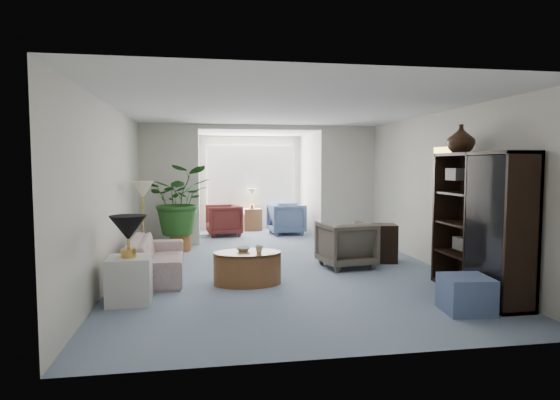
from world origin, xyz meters
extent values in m
plane|color=#869BB1|center=(0.00, 0.00, 0.00)|extent=(6.00, 6.00, 0.00)
plane|color=#869BB1|center=(0.00, 4.10, 0.00)|extent=(2.60, 2.60, 0.00)
cube|color=silver|center=(-1.90, 3.00, 1.25)|extent=(1.20, 0.12, 2.50)
cube|color=silver|center=(1.90, 3.00, 1.25)|extent=(1.20, 0.12, 2.50)
cube|color=silver|center=(0.00, 3.00, 2.45)|extent=(2.60, 0.12, 0.10)
cube|color=white|center=(0.00, 5.18, 1.40)|extent=(2.20, 0.02, 1.50)
cube|color=white|center=(0.00, 5.15, 1.40)|extent=(2.20, 0.02, 1.50)
cube|color=beige|center=(2.46, -0.10, 1.70)|extent=(0.04, 0.50, 0.40)
imported|color=beige|center=(-1.92, 0.34, 0.28)|extent=(0.82, 1.97, 0.57)
cube|color=silver|center=(-2.12, -1.01, 0.28)|extent=(0.53, 0.53, 0.56)
cone|color=black|center=(-2.12, -1.01, 0.91)|extent=(0.44, 0.44, 0.30)
cone|color=#F5EDC2|center=(-2.21, 1.26, 1.25)|extent=(0.36, 0.36, 0.28)
cylinder|color=brown|center=(-0.62, -0.35, 0.23)|extent=(1.09, 1.09, 0.45)
imported|color=silver|center=(-0.67, -0.25, 0.48)|extent=(0.24, 0.24, 0.05)
imported|color=beige|center=(-0.47, -0.45, 0.50)|extent=(0.13, 0.13, 0.10)
imported|color=#625A4D|center=(1.07, 0.47, 0.37)|extent=(0.91, 0.93, 0.74)
cube|color=black|center=(1.77, 0.77, 0.32)|extent=(0.62, 0.53, 0.65)
cube|color=black|center=(2.23, -1.41, 0.91)|extent=(0.44, 1.64, 1.83)
imported|color=#311C10|center=(2.23, -0.91, 2.02)|extent=(0.37, 0.37, 0.38)
cube|color=slate|center=(1.70, -2.01, 0.20)|extent=(0.57, 0.57, 0.41)
cylinder|color=#9E5B2E|center=(-1.66, 2.37, 0.16)|extent=(0.40, 0.40, 0.32)
imported|color=#24551D|center=(-1.66, 2.37, 0.99)|extent=(1.21, 1.05, 1.34)
imported|color=slate|center=(0.75, 4.18, 0.37)|extent=(0.88, 0.86, 0.74)
imported|color=maroon|center=(-0.75, 4.18, 0.37)|extent=(0.87, 0.85, 0.73)
cube|color=brown|center=(0.00, 4.93, 0.28)|extent=(0.48, 0.39, 0.55)
cube|color=#464340|center=(2.18, -1.56, 1.09)|extent=(0.30, 0.26, 0.16)
cube|color=#5A5855|center=(2.18, -1.02, 1.54)|extent=(0.30, 0.26, 0.16)
cube|color=#322F2D|center=(2.18, -1.25, 0.64)|extent=(0.30, 0.26, 0.16)
cube|color=black|center=(2.18, -1.98, 0.64)|extent=(0.30, 0.26, 0.16)
camera|label=1|loc=(-1.23, -6.79, 1.67)|focal=30.01mm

